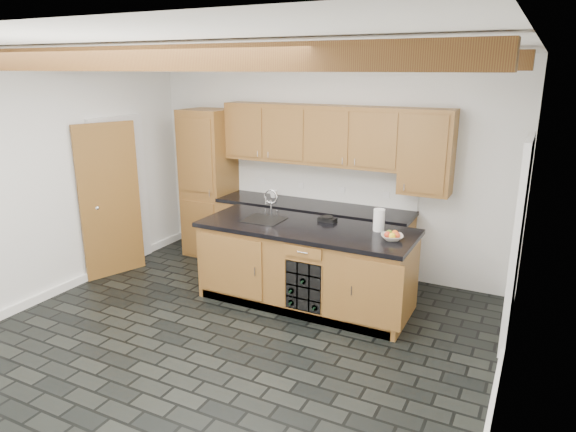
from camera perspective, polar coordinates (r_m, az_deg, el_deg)
name	(u,v)px	position (r m, az deg, el deg)	size (l,w,h in m)	color
ground	(222,347)	(5.26, -7.31, -14.21)	(5.00, 5.00, 0.00)	black
room_shell	(240,184)	(5.16, -5.41, 3.52)	(5.01, 5.00, 5.00)	white
back_cabinetry	(290,197)	(6.87, 0.21, 2.09)	(3.65, 0.62, 2.20)	brown
island	(306,265)	(5.93, 1.99, -5.47)	(2.48, 0.96, 0.93)	brown
faucet	(265,216)	(6.05, -2.56, -0.03)	(0.45, 0.40, 0.34)	black
kitchen_scale	(327,219)	(5.96, 4.40, -0.34)	(0.22, 0.14, 0.06)	black
fruit_bowl	(392,237)	(5.43, 11.48, -2.32)	(0.23, 0.23, 0.06)	beige
fruit_cluster	(392,234)	(5.42, 11.49, -2.02)	(0.16, 0.17, 0.07)	#BC3C19
paper_towel	(379,220)	(5.67, 10.07, -0.44)	(0.12, 0.12, 0.24)	white
mug	(273,194)	(7.05, -1.65, 2.46)	(0.11, 0.11, 0.10)	white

